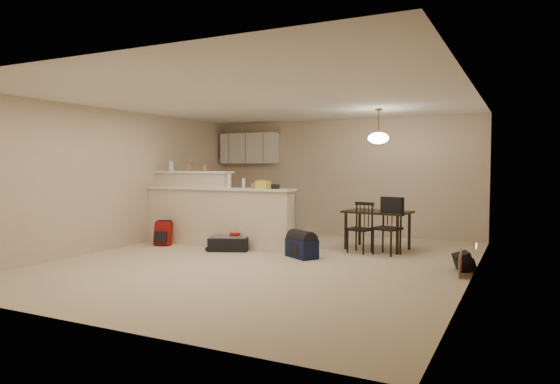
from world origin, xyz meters
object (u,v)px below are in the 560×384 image
Objects in this scene: dining_chair_far at (387,227)px; red_backpack at (163,234)px; pendant_lamp at (378,138)px; suitcase at (229,244)px; black_daypack at (463,262)px; dining_chair_near at (360,228)px; navy_duffel at (302,248)px; dining_table at (378,215)px.

dining_chair_far is 2.13× the size of red_backpack.
suitcase is (-2.32, -1.25, -1.87)m from pendant_lamp.
pendant_lamp is 2.12× the size of black_daypack.
black_daypack is (1.77, -0.79, -0.30)m from dining_chair_near.
navy_duffel reaches higher than black_daypack.
pendant_lamp is 1.11× the size of navy_duffel.
dining_chair_near is 2.31m from suitcase.
dining_table is 1.38m from pendant_lamp.
pendant_lamp is at bearing 88.80° from navy_duffel.
red_backpack is at bearing -151.97° from dining_chair_far.
dining_table is 1.38× the size of dining_chair_near.
dining_chair_far is at bearing -57.40° from pendant_lamp.
navy_duffel is at bearing -123.87° from pendant_lamp.
navy_duffel is at bearing 71.52° from black_daypack.
dining_table is at bearing 88.80° from navy_duffel.
black_daypack is at bearing -16.30° from dining_chair_far.
suitcase is (-2.61, -0.81, -0.36)m from dining_chair_far.
pendant_lamp reaches higher than navy_duffel.
dining_chair_far is 1.37× the size of suitcase.
navy_duffel is at bearing -25.74° from suitcase.
dining_chair_near is at bearing -111.90° from pendant_lamp.
pendant_lamp is (0.00, 0.00, 1.38)m from dining_table.
dining_chair_far reaches higher than black_daypack.
dining_chair_far is 1.70× the size of navy_duffel.
navy_duffel is (-0.89, -1.32, -0.46)m from dining_table.
dining_table is at bearing 3.82° from red_backpack.
pendant_lamp is at bearing 3.82° from red_backpack.
suitcase is (-2.32, -1.25, -0.49)m from dining_table.
dining_chair_near is 0.91× the size of dining_chair_far.
dining_table is 1.66m from navy_duffel.
dining_table is 1.26× the size of dining_chair_far.
dining_table is 1.74× the size of suitcase.
red_backpack reaches higher than navy_duffel.
dining_table is 0.52m from dining_chair_near.
dining_chair_far reaches higher than navy_duffel.
dining_table is at bearing 31.60° from black_daypack.
dining_chair_far reaches higher than suitcase.
suitcase is 1.23× the size of navy_duffel.
red_backpack is (-4.01, -0.89, -0.25)m from dining_chair_far.
red_backpack reaches higher than black_daypack.
pendant_lamp is 2.43m from navy_duffel.
navy_duffel is at bearing -116.52° from dining_table.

